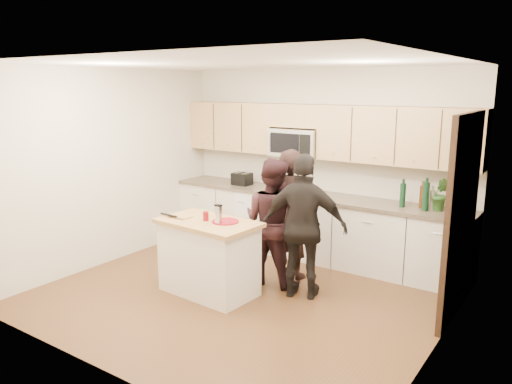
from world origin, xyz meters
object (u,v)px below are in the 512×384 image
Objects in this scene: woman_right at (304,227)px; island at (209,257)px; woman_left at (291,214)px; toaster at (242,179)px; woman_center at (272,221)px.

island is at bearing 12.33° from woman_right.
woman_left is (0.52, 1.04, 0.39)m from island.
toaster reaches higher than island.
woman_left is at bearing -63.49° from woman_right.
toaster is at bearing 118.27° from island.
woman_left reaches higher than toaster.
toaster is at bearing -42.10° from woman_center.
woman_right is (0.54, -0.16, 0.06)m from woman_center.
woman_right is at bearing 142.28° from woman_left.
woman_center is 0.93× the size of woman_right.
woman_center reaches higher than island.
woman_center is 0.57m from woman_right.
woman_right reaches higher than toaster.
toaster is 1.71m from woman_center.
toaster is 2.23m from woman_right.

